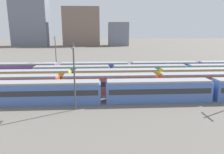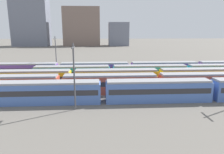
% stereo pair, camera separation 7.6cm
% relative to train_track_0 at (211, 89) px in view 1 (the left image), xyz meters
% --- Properties ---
extents(ground_plane, '(600.00, 600.00, 0.00)m').
position_rel_train_track_0_xyz_m(ground_plane, '(-28.54, 10.40, -1.90)').
color(ground_plane, '#666059').
extents(train_track_0, '(74.70, 3.06, 3.75)m').
position_rel_train_track_0_xyz_m(train_track_0, '(0.00, 0.00, 0.00)').
color(train_track_0, '#4C70BC').
rests_on(train_track_0, ground_plane).
extents(train_track_1, '(55.80, 3.06, 3.75)m').
position_rel_train_track_0_xyz_m(train_track_1, '(-17.49, 5.20, -0.00)').
color(train_track_1, '#BC4C38').
rests_on(train_track_1, ground_plane).
extents(train_track_3, '(55.80, 3.06, 3.75)m').
position_rel_train_track_0_xyz_m(train_track_3, '(-7.21, 15.60, -0.00)').
color(train_track_3, teal).
rests_on(train_track_3, ground_plane).
extents(train_track_4, '(112.50, 3.06, 3.75)m').
position_rel_train_track_0_xyz_m(train_track_4, '(7.54, 20.80, 0.00)').
color(train_track_4, '#6B429E').
rests_on(train_track_4, ground_plane).
extents(catenary_pole_1, '(0.24, 3.20, 10.49)m').
position_rel_train_track_0_xyz_m(catenary_pole_1, '(-31.44, 23.70, 3.89)').
color(catenary_pole_1, '#4C4C51').
rests_on(catenary_pole_1, ground_plane).
extents(catenary_pole_2, '(0.24, 3.20, 10.18)m').
position_rel_train_track_0_xyz_m(catenary_pole_2, '(-23.26, -3.26, 3.74)').
color(catenary_pole_2, '#4C4C51').
rests_on(catenary_pole_2, ground_plane).
extents(distant_building_0, '(27.96, 15.93, 38.49)m').
position_rel_train_track_0_xyz_m(distant_building_0, '(-74.56, 141.23, 17.34)').
color(distant_building_0, slate).
rests_on(distant_building_0, ground_plane).
extents(distant_building_1, '(29.50, 13.89, 30.93)m').
position_rel_train_track_0_xyz_m(distant_building_1, '(-33.90, 141.23, 13.56)').
color(distant_building_1, '#7A665B').
rests_on(distant_building_1, ground_plane).
extents(distant_building_2, '(16.10, 15.86, 18.98)m').
position_rel_train_track_0_xyz_m(distant_building_2, '(-3.77, 141.23, 7.58)').
color(distant_building_2, slate).
rests_on(distant_building_2, ground_plane).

